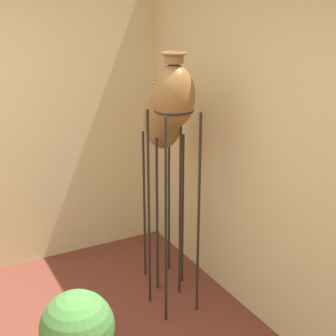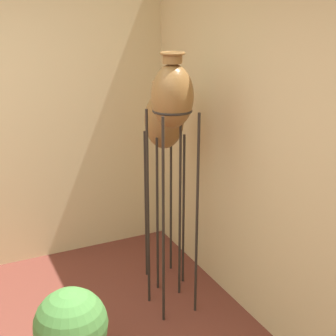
{
  "view_description": "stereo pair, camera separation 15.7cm",
  "coord_description": "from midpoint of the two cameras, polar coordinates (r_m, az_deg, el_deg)",
  "views": [
    {
      "loc": [
        -0.05,
        -2.01,
        2.19
      ],
      "look_at": [
        1.55,
        0.94,
        1.07
      ],
      "focal_mm": 50.0,
      "sensor_mm": 36.0,
      "label": 1
    },
    {
      "loc": [
        0.09,
        -2.08,
        2.19
      ],
      "look_at": [
        1.55,
        0.94,
        1.07
      ],
      "focal_mm": 50.0,
      "sensor_mm": 36.0,
      "label": 2
    }
  ],
  "objects": [
    {
      "name": "potted_plant",
      "position": [
        3.1,
        -12.46,
        -19.03
      ],
      "size": [
        0.46,
        0.46,
        0.59
      ],
      "color": "olive",
      "rests_on": "ground_plane"
    },
    {
      "name": "vase_stand_tall",
      "position": [
        3.21,
        -0.71,
        7.95
      ],
      "size": [
        0.29,
        0.29,
        1.95
      ],
      "color": "#28231E",
      "rests_on": "ground_plane"
    },
    {
      "name": "vase_stand_medium",
      "position": [
        3.65,
        -1.86,
        5.48
      ],
      "size": [
        0.31,
        0.31,
        1.7
      ],
      "color": "#28231E",
      "rests_on": "ground_plane"
    },
    {
      "name": "wall_right",
      "position": [
        2.97,
        15.06,
        1.36
      ],
      "size": [
        0.06,
        7.96,
        2.7
      ],
      "color": "beige",
      "rests_on": "ground_plane"
    }
  ]
}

